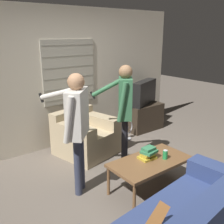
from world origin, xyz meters
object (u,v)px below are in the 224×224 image
object	(u,v)px
coffee_table	(150,163)
tv	(144,93)
armchair_beige	(85,136)
person_left_standing	(77,119)
person_right_standing	(124,105)
spare_remote	(145,155)
soda_can	(165,155)
floor_fan	(126,130)
book_stack	(148,153)

from	to	relation	value
coffee_table	tv	xyz separation A→B (m)	(1.61, 1.79, 0.43)
armchair_beige	person_left_standing	world-z (taller)	person_left_standing
tv	person_right_standing	size ratio (longest dim) A/B	0.52
armchair_beige	spare_remote	world-z (taller)	armchair_beige
spare_remote	soda_can	bearing A→B (deg)	-48.49
tv	person_right_standing	bearing A→B (deg)	13.90
person_right_standing	floor_fan	bearing A→B (deg)	-3.57
coffee_table	person_left_standing	bearing A→B (deg)	143.42
armchair_beige	book_stack	world-z (taller)	armchair_beige
soda_can	book_stack	bearing A→B (deg)	141.54
person_right_standing	book_stack	size ratio (longest dim) A/B	6.66
person_left_standing	book_stack	distance (m)	1.07
person_left_standing	spare_remote	world-z (taller)	person_left_standing
armchair_beige	spare_remote	distance (m)	1.42
book_stack	person_right_standing	bearing A→B (deg)	77.63
tv	soda_can	size ratio (longest dim) A/B	6.81
armchair_beige	floor_fan	bearing A→B (deg)	167.77
book_stack	floor_fan	world-z (taller)	book_stack
armchair_beige	floor_fan	xyz separation A→B (m)	(1.00, 0.02, -0.12)
coffee_table	soda_can	bearing A→B (deg)	-24.62
person_left_standing	soda_can	xyz separation A→B (m)	(0.97, -0.66, -0.52)
spare_remote	floor_fan	world-z (taller)	spare_remote
soda_can	floor_fan	xyz separation A→B (m)	(0.74, 1.66, -0.32)
armchair_beige	spare_remote	xyz separation A→B (m)	(0.10, -1.41, 0.14)
armchair_beige	person_right_standing	world-z (taller)	person_right_standing
armchair_beige	person_right_standing	distance (m)	1.10
tv	person_left_standing	distance (m)	2.69
tv	spare_remote	bearing A→B (deg)	24.41
coffee_table	book_stack	bearing A→B (deg)	80.42
book_stack	floor_fan	size ratio (longest dim) A/B	0.61
coffee_table	tv	distance (m)	2.45
tv	floor_fan	size ratio (longest dim) A/B	2.11
book_stack	tv	bearing A→B (deg)	47.27
soda_can	floor_fan	world-z (taller)	soda_can
person_left_standing	spare_remote	xyz separation A→B (m)	(0.81, -0.43, -0.57)
coffee_table	floor_fan	world-z (taller)	coffee_table
person_right_standing	spare_remote	xyz separation A→B (m)	(-0.12, -0.60, -0.57)
tv	book_stack	size ratio (longest dim) A/B	3.48
coffee_table	spare_remote	size ratio (longest dim) A/B	8.25
coffee_table	soda_can	world-z (taller)	soda_can
armchair_beige	person_left_standing	bearing A→B (deg)	40.95
spare_remote	coffee_table	bearing A→B (deg)	-97.27
person_left_standing	book_stack	size ratio (longest dim) A/B	6.59
person_left_standing	person_right_standing	size ratio (longest dim) A/B	0.99
person_left_standing	floor_fan	bearing A→B (deg)	-14.85
book_stack	armchair_beige	bearing A→B (deg)	92.91
coffee_table	person_left_standing	world-z (taller)	person_left_standing
coffee_table	spare_remote	world-z (taller)	spare_remote
floor_fan	soda_can	bearing A→B (deg)	-113.99
coffee_table	person_left_standing	xyz separation A→B (m)	(-0.77, 0.57, 0.63)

